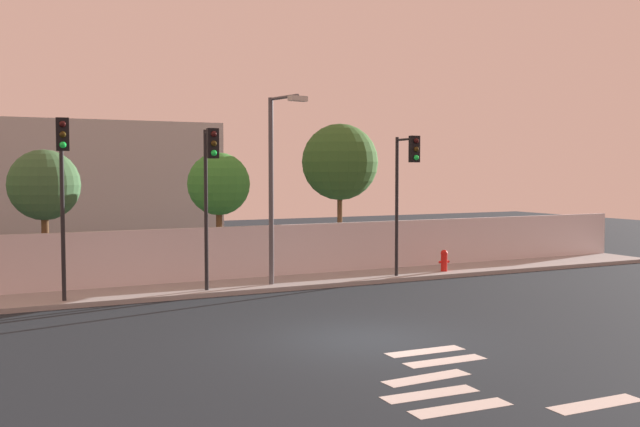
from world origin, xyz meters
TOP-DOWN VIEW (x-y plane):
  - ground_plane at (0.00, 0.00)m, footprint 80.00×80.00m
  - sidewalk at (0.00, 8.20)m, footprint 36.00×2.40m
  - perimeter_wall at (0.00, 9.49)m, footprint 36.00×0.18m
  - crosswalk_marking at (-0.10, -3.67)m, footprint 3.96×4.74m
  - traffic_light_left at (-1.36, 7.08)m, footprint 0.35×1.14m
  - traffic_light_center at (-5.62, 7.04)m, footprint 0.36×1.24m
  - traffic_light_right at (5.66, 6.94)m, footprint 0.35×1.40m
  - street_lamp_curbside at (0.99, 7.51)m, footprint 0.65×1.78m
  - fire_hydrant at (7.89, 7.73)m, footprint 0.44×0.26m
  - roadside_tree_midleft at (-5.73, 10.52)m, footprint 2.27×2.27m
  - roadside_tree_midright at (0.11, 10.52)m, footprint 2.23×2.23m
  - roadside_tree_rightmost at (4.99, 10.52)m, footprint 2.93×2.93m
  - low_building_distant at (-2.34, 23.49)m, footprint 12.26×6.00m

SIDE VIEW (x-z plane):
  - ground_plane at x=0.00m, z-range 0.00..0.00m
  - crosswalk_marking at x=-0.10m, z-range 0.00..0.01m
  - sidewalk at x=0.00m, z-range 0.00..0.15m
  - fire_hydrant at x=7.89m, z-range 0.18..0.98m
  - perimeter_wall at x=0.00m, z-range 0.15..1.95m
  - low_building_distant at x=-2.34m, z-range 0.00..6.24m
  - roadside_tree_midright at x=0.11m, z-range 1.12..5.64m
  - roadside_tree_midleft at x=-5.73m, z-range 1.12..5.68m
  - traffic_light_right at x=5.66m, z-range 1.26..6.17m
  - traffic_light_left at x=-1.36m, z-range 1.27..6.26m
  - street_lamp_curbside at x=0.99m, z-range 0.73..6.83m
  - traffic_light_center at x=-5.62m, z-range 1.30..6.46m
  - roadside_tree_rightmost at x=4.99m, z-range 1.36..7.04m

